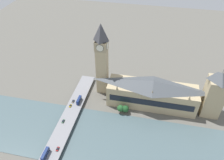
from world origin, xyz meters
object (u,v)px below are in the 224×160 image
parliament_hall (152,93)px  car_northbound_lead (63,121)px  double_decker_bus_mid (79,100)px  double_decker_bus_rear (45,154)px  car_northbound_tail (58,149)px  clock_tower (102,58)px  victoria_tower (214,94)px  car_southbound_mid (70,106)px  road_bridge (63,129)px  car_southbound_lead (73,101)px

parliament_hall → car_northbound_lead: parliament_hall is taller
car_northbound_lead → double_decker_bus_mid: bearing=-12.3°
double_decker_bus_rear → car_northbound_tail: bearing=-42.6°
double_decker_bus_mid → clock_tower: bearing=-33.1°
victoria_tower → double_decker_bus_mid: 130.77m
victoria_tower → car_southbound_mid: bearing=100.2°
road_bridge → double_decker_bus_rear: double_decker_bus_rear is taller
car_southbound_mid → car_northbound_tail: bearing=-171.6°
double_decker_bus_rear → car_northbound_lead: size_ratio=2.71×
car_southbound_lead → car_southbound_mid: bearing=175.5°
victoria_tower → double_decker_bus_rear: size_ratio=4.66×
double_decker_bus_mid → car_northbound_lead: double_decker_bus_mid is taller
double_decker_bus_rear → car_northbound_lead: double_decker_bus_rear is taller
clock_tower → road_bridge: (-63.52, 21.12, -39.06)m
road_bridge → car_northbound_tail: 21.53m
double_decker_bus_rear → car_southbound_mid: (56.88, 0.25, -2.09)m
clock_tower → double_decker_bus_rear: bearing=165.1°
parliament_hall → double_decker_bus_mid: (-16.68, 71.77, -8.52)m
road_bridge → car_northbound_tail: bearing=-170.2°
double_decker_bus_mid → car_southbound_lead: (-0.91, 6.11, -1.95)m
car_southbound_lead → car_southbound_mid: 6.74m
victoria_tower → car_northbound_lead: size_ratio=12.64×
clock_tower → car_northbound_tail: bearing=168.3°
car_southbound_lead → parliament_hall: bearing=-77.3°
car_northbound_tail → car_southbound_mid: 49.78m
victoria_tower → car_southbound_mid: 138.70m
double_decker_bus_rear → car_northbound_tail: size_ratio=2.80×
parliament_hall → car_northbound_tail: size_ratio=21.60×
double_decker_bus_rear → car_southbound_mid: size_ratio=2.88×
clock_tower → road_bridge: bearing=161.6°
clock_tower → double_decker_bus_mid: size_ratio=7.67×
car_northbound_lead → car_southbound_lead: bearing=-0.0°
car_northbound_tail → car_southbound_mid: (49.24, 7.27, -0.01)m
double_decker_bus_rear → car_northbound_tail: double_decker_bus_rear is taller
double_decker_bus_rear → car_southbound_lead: bearing=-0.2°
car_northbound_tail → car_southbound_lead: (55.96, 6.74, 0.01)m
road_bridge → car_northbound_lead: 8.39m
victoria_tower → double_decker_bus_rear: bearing=121.1°
clock_tower → car_southbound_mid: 57.29m
car_southbound_mid → parliament_hall: bearing=-72.8°
clock_tower → car_southbound_lead: size_ratio=17.98×
clock_tower → car_northbound_tail: 94.28m
car_southbound_lead → car_southbound_mid: (-6.72, 0.53, -0.02)m
victoria_tower → road_bridge: 143.13m
clock_tower → car_southbound_lead: (-28.73, 24.22, -37.56)m
car_northbound_lead → victoria_tower: bearing=-71.6°
clock_tower → victoria_tower: bearing=-95.7°
parliament_hall → car_southbound_mid: (-24.30, 78.40, -10.49)m
clock_tower → car_northbound_lead: size_ratio=18.78×
car_northbound_tail → car_northbound_lead: bearing=13.2°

